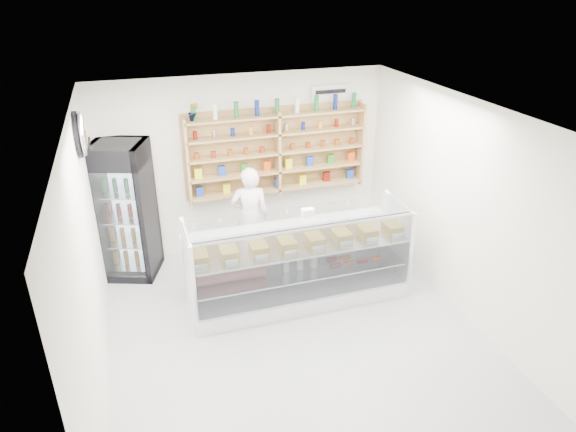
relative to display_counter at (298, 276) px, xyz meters
name	(u,v)px	position (x,y,z in m)	size (l,w,h in m)	color
room	(295,235)	(-0.29, -0.71, 1.04)	(5.00, 5.00, 5.00)	#B1B1B6
display_counter	(298,276)	(0.00, 0.00, 0.00)	(2.97, 0.89, 1.29)	white
shop_worker	(250,217)	(-0.38, 1.13, 0.44)	(0.58, 0.38, 1.59)	white
drinks_cooler	(126,211)	(-2.14, 1.43, 0.67)	(0.93, 0.92, 2.03)	black
wall_shelving	(278,152)	(0.21, 1.63, 1.24)	(2.84, 0.28, 1.33)	#A5764E
potted_plant	(193,112)	(-1.04, 1.63, 1.97)	(0.15, 0.12, 0.27)	#1E6626
security_mirror	(83,134)	(-2.46, 0.49, 2.09)	(0.15, 0.50, 0.50)	silver
wall_sign	(330,91)	(1.11, 1.76, 2.09)	(0.62, 0.03, 0.20)	white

